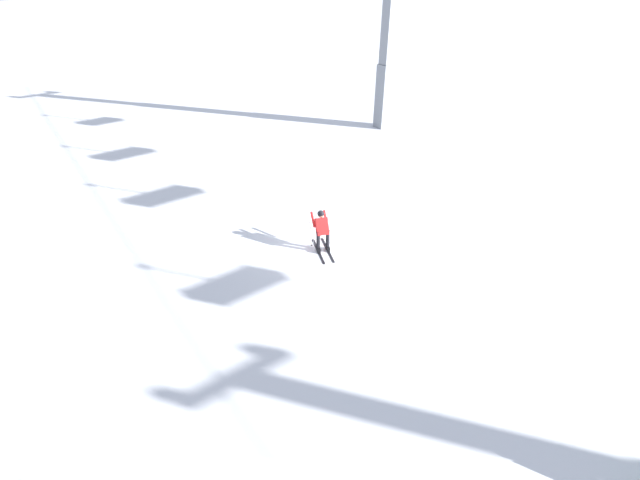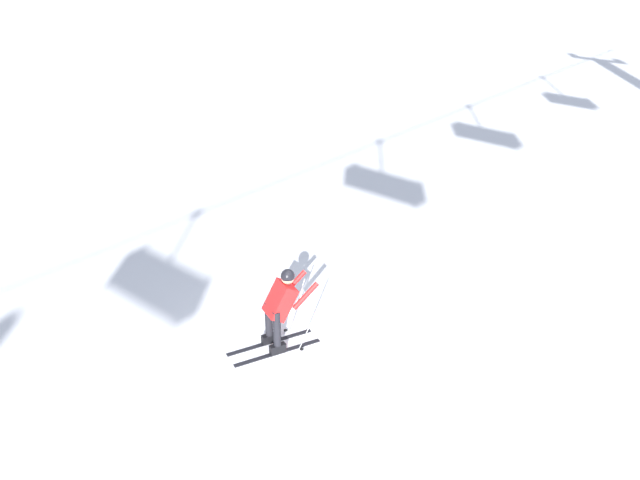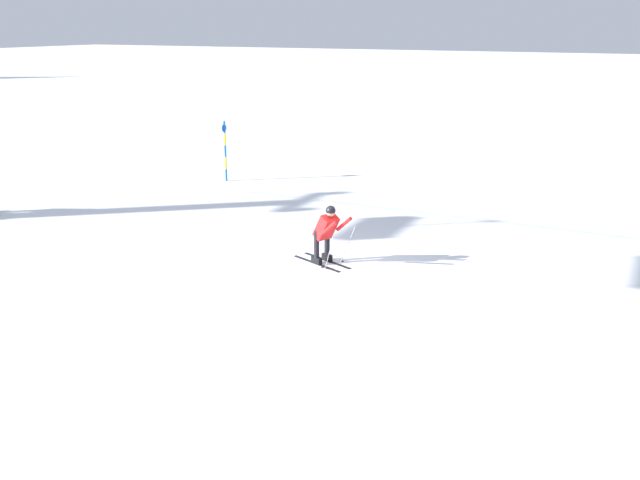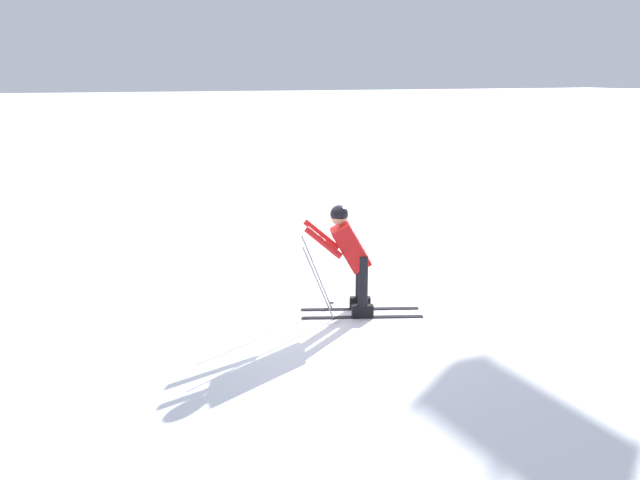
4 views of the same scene
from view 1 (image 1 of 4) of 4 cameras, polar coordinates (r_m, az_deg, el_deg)
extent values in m
plane|color=white|center=(16.26, 2.47, 0.16)|extent=(260.00, 260.00, 0.00)
cube|color=black|center=(15.55, -0.22, -1.48)|extent=(1.52, 0.66, 0.01)
cube|color=black|center=(15.50, -0.22, -1.22)|extent=(0.30, 0.20, 0.16)
cylinder|color=black|center=(15.27, -0.23, 0.05)|extent=(0.13, 0.13, 0.66)
cube|color=black|center=(15.62, 0.99, -1.30)|extent=(1.52, 0.66, 0.01)
cube|color=black|center=(15.57, 0.99, -1.04)|extent=(0.30, 0.20, 0.16)
cylinder|color=black|center=(15.35, 1.01, 0.23)|extent=(0.13, 0.13, 0.66)
cube|color=red|center=(15.21, 0.25, 1.77)|extent=(0.64, 0.58, 0.66)
sphere|color=tan|center=(15.14, 0.11, 3.33)|extent=(0.22, 0.22, 0.22)
sphere|color=black|center=(15.12, 0.11, 3.44)|extent=(0.24, 0.24, 0.24)
cylinder|color=red|center=(15.41, -0.92, 2.67)|extent=(0.49, 0.26, 0.43)
cylinder|color=gray|center=(15.74, -1.10, 0.86)|extent=(0.48, 0.08, 1.13)
cylinder|color=black|center=(15.80, -1.10, -0.68)|extent=(0.07, 0.07, 0.01)
cylinder|color=red|center=(15.51, 0.73, 2.89)|extent=(0.49, 0.26, 0.43)
cylinder|color=gray|center=(15.86, 0.84, 1.12)|extent=(0.41, 0.30, 1.13)
cylinder|color=black|center=(15.93, 1.15, -0.35)|extent=(0.07, 0.07, 0.01)
cube|color=gray|center=(27.55, 8.27, 17.91)|extent=(0.75, 0.75, 3.62)
cube|color=gray|center=(26.86, 8.93, 25.39)|extent=(0.63, 0.63, 3.62)
camera|label=2|loc=(14.97, 40.61, 17.44)|focal=36.52mm
camera|label=3|loc=(28.12, 17.07, 24.98)|focal=39.15mm
camera|label=4|loc=(15.65, -35.11, 5.41)|focal=40.51mm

